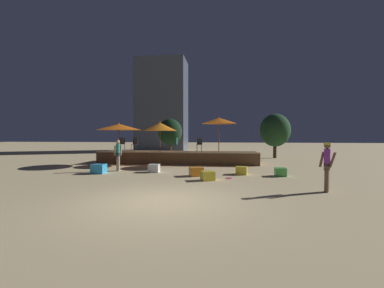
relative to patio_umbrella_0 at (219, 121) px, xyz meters
The scene contains 21 objects.
ground_plane 9.74m from the patio_umbrella_0, 98.95° to the right, with size 120.00×120.00×0.00m, color #D1B784.
wooden_deck 3.88m from the patio_umbrella_0, 159.50° to the left, with size 10.75×2.59×0.86m.
patio_umbrella_0 is the anchor object (origin of this frame).
patio_umbrella_1 3.87m from the patio_umbrella_0, behind, with size 2.22×2.22×2.83m.
patio_umbrella_2 6.45m from the patio_umbrella_0, behind, with size 2.91×2.91×2.73m.
cube_seat_0 6.17m from the patio_umbrella_0, 93.78° to the right, with size 0.68×0.68×0.39m.
cube_seat_1 5.47m from the patio_umbrella_0, 133.59° to the right, with size 0.56×0.56×0.41m.
cube_seat_2 5.25m from the patio_umbrella_0, 102.42° to the right, with size 0.77×0.77×0.41m.
cube_seat_3 7.76m from the patio_umbrella_0, 144.58° to the right, with size 0.66×0.66×0.46m.
cube_seat_4 4.69m from the patio_umbrella_0, 72.17° to the right, with size 0.60×0.60×0.38m.
cube_seat_5 5.65m from the patio_umbrella_0, 53.49° to the right, with size 0.49×0.49×0.39m.
person_0 6.56m from the patio_umbrella_0, 148.68° to the right, with size 0.37×0.34×1.68m.
person_1 8.46m from the patio_umbrella_0, 62.73° to the right, with size 0.51×0.31×1.68m.
bistro_chair_0 1.97m from the patio_umbrella_0, 163.47° to the left, with size 0.40×0.40×0.90m.
bistro_chair_1 6.98m from the patio_umbrella_0, behind, with size 0.43×0.44×0.90m.
bistro_chair_2 6.01m from the patio_umbrella_0, behind, with size 0.40×0.40×0.90m.
bistro_chair_3 3.25m from the patio_umbrella_0, behind, with size 0.40×0.40×0.90m.
frisbee_disc 5.78m from the patio_umbrella_0, 83.63° to the right, with size 0.27×0.27×0.03m.
background_tree_0 7.45m from the patio_umbrella_0, 51.80° to the left, with size 2.52×2.52×3.73m.
background_tree_1 9.93m from the patio_umbrella_0, 120.17° to the left, with size 2.38×2.38×3.57m.
distant_building 17.08m from the patio_umbrella_0, 115.99° to the left, with size 6.04×4.13×11.27m.
Camera 1 is at (1.76, -7.24, 1.93)m, focal length 24.00 mm.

